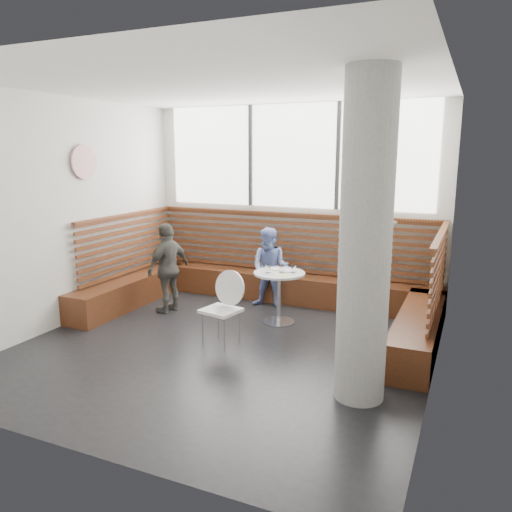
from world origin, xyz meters
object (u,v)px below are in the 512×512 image
at_px(child_back, 270,268).
at_px(concrete_column, 365,242).
at_px(cafe_table, 279,287).
at_px(child_left, 168,268).
at_px(cafe_chair, 223,302).
at_px(adult_man, 368,274).

bearing_deg(child_back, concrete_column, -53.27).
relative_size(cafe_table, child_left, 0.55).
bearing_deg(cafe_table, concrete_column, -48.53).
bearing_deg(child_left, child_back, 133.04).
height_order(concrete_column, cafe_chair, concrete_column).
bearing_deg(child_back, cafe_table, -60.41).
bearing_deg(adult_man, child_left, 75.02).
distance_m(adult_man, child_back, 1.90).
bearing_deg(child_left, concrete_column, 76.01).
xyz_separation_m(concrete_column, adult_man, (-0.27, 1.58, -0.70)).
bearing_deg(adult_man, cafe_table, 66.98).
height_order(cafe_table, child_back, child_back).
height_order(adult_man, child_left, adult_man).
bearing_deg(concrete_column, child_back, 129.15).
xyz_separation_m(concrete_column, child_left, (-3.32, 1.58, -0.91)).
xyz_separation_m(adult_man, child_back, (-1.69, 0.83, -0.26)).
distance_m(adult_man, child_left, 3.05).
bearing_deg(adult_man, concrete_column, 174.61).
relative_size(cafe_chair, child_left, 0.69).
height_order(concrete_column, child_back, concrete_column).
xyz_separation_m(cafe_table, child_left, (-1.76, -0.18, 0.15)).
bearing_deg(cafe_table, adult_man, -7.99).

